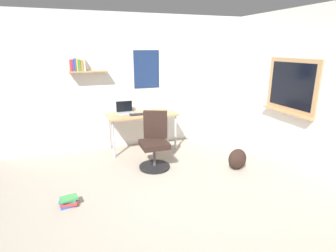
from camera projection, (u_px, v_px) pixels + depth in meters
The scene contains 11 objects.
ground_plane at pixel (177, 203), 3.54m from camera, with size 5.20×5.20×0.00m, color #9E9384.
wall_back at pixel (132, 82), 5.37m from camera, with size 5.00×0.30×2.60m.
wall_right at pixel (330, 94), 4.00m from camera, with size 0.22×5.00×2.60m.
desk at pixel (142, 118), 5.24m from camera, with size 1.34×0.60×0.74m.
office_chair at pixel (155, 144), 4.53m from camera, with size 0.54×0.56×0.95m.
laptop at pixel (125, 110), 5.24m from camera, with size 0.31×0.21×0.23m.
keyboard at pixel (140, 114), 5.13m from camera, with size 0.37×0.13×0.02m, color black.
computer_mouse at pixel (154, 113), 5.22m from camera, with size 0.10×0.06×0.03m, color #262628.
coffee_mug at pixel (170, 109), 5.37m from camera, with size 0.08×0.08×0.09m, color silver.
backpack at pixel (237, 159), 4.49m from camera, with size 0.32×0.22×0.36m, color black.
book_stack_on_floor at pixel (69, 201), 3.48m from camera, with size 0.25×0.22×0.12m.
Camera 1 is at (-1.18, -2.87, 1.98)m, focal length 28.76 mm.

